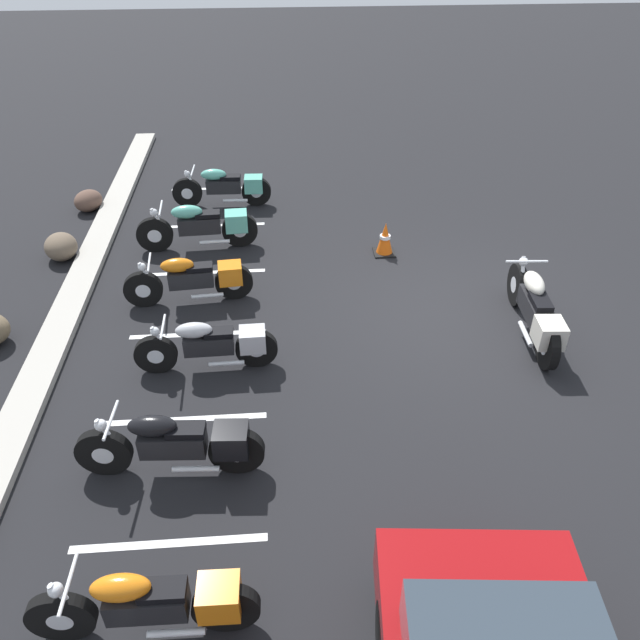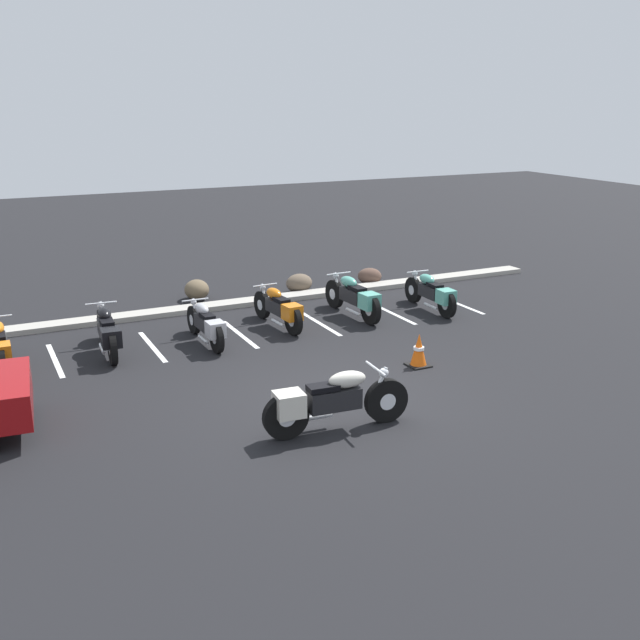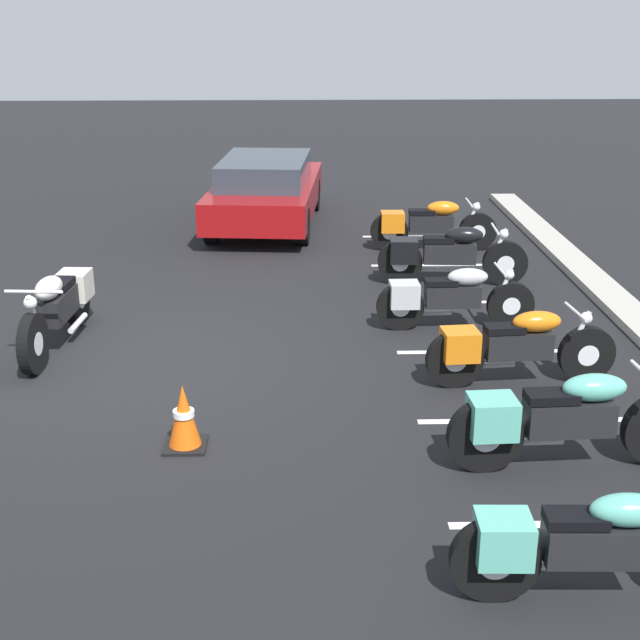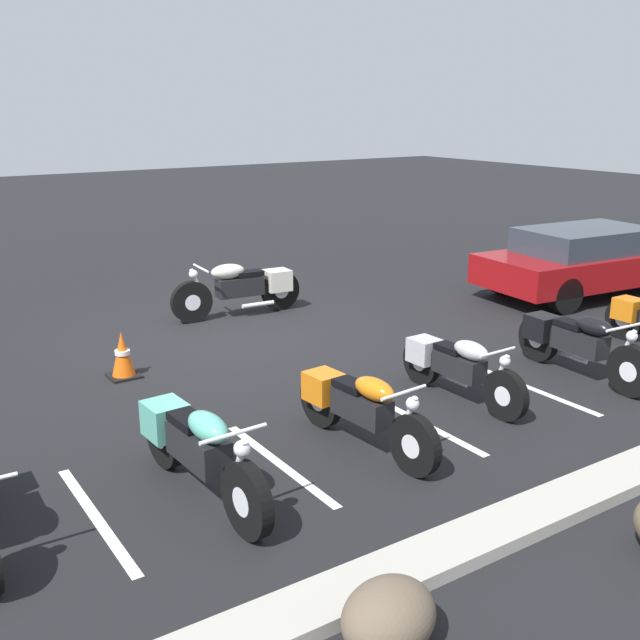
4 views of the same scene
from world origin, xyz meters
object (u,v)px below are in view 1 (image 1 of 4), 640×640
Objects in this scene: motorcycle_cream_featured at (535,310)px; parked_bike_4 at (203,225)px; parked_bike_1 at (179,443)px; traffic_cone at (385,239)px; parked_bike_5 at (226,186)px; landscape_rock_0 at (61,247)px; parked_bike_0 at (154,604)px; parked_bike_2 at (213,344)px; landscape_rock_2 at (88,201)px; parked_bike_3 at (195,278)px.

motorcycle_cream_featured reaches higher than parked_bike_4.
parked_bike_1 is 5.56m from parked_bike_4.
traffic_cone is at bearing -119.11° from parked_bike_1.
motorcycle_cream_featured is at bearing 135.29° from parked_bike_5.
parked_bike_4 reaches higher than traffic_cone.
traffic_cone is (-0.28, -6.01, 0.06)m from landscape_rock_0.
parked_bike_0 reaches higher than parked_bike_2.
landscape_rock_2 is at bearing 1.93° from parked_bike_5.
motorcycle_cream_featured is at bearing -139.12° from parked_bike_0.
parked_bike_0 is 0.96× the size of parked_bike_1.
parked_bike_4 is at bearing 81.97° from traffic_cone.
parked_bike_1 is 3.45× the size of landscape_rock_2.
parked_bike_1 is (1.94, -0.01, 0.02)m from parked_bike_0.
parked_bike_4 reaches higher than parked_bike_1.
parked_bike_2 reaches higher than landscape_rock_0.
parked_bike_1 is 1.05× the size of parked_bike_5.
parked_bike_2 is at bearing 136.72° from traffic_cone.
parked_bike_5 is at bearing -90.39° from parked_bike_0.
parked_bike_5 reaches higher than landscape_rock_0.
parked_bike_0 is at bearing 86.52° from parked_bike_3.
traffic_cone is (5.08, -3.25, -0.17)m from parked_bike_1.
parked_bike_2 is at bearing 92.42° from parked_bike_5.
motorcycle_cream_featured is 3.24× the size of landscape_rock_0.
parked_bike_3 reaches higher than landscape_rock_2.
parked_bike_1 is at bearing 147.38° from traffic_cone.
landscape_rock_2 is at bearing -0.97° from landscape_rock_0.
parked_bike_2 is 3.22× the size of traffic_cone.
parked_bike_2 is 0.96× the size of parked_bike_5.
landscape_rock_0 is at bearing -68.43° from parked_bike_0.
parked_bike_5 is at bearing 52.23° from traffic_cone.
parked_bike_4 is at bearing -85.72° from landscape_rock_0.
parked_bike_5 is (9.38, -0.23, -0.01)m from parked_bike_0.
parked_bike_1 is at bearing 118.54° from motorcycle_cream_featured.
parked_bike_1 is at bearing 87.37° from parked_bike_3.
parked_bike_2 is 4.35m from traffic_cone.
parked_bike_0 is 1.05× the size of parked_bike_2.
motorcycle_cream_featured is at bearing -146.70° from traffic_cone.
motorcycle_cream_featured is 3.66× the size of landscape_rock_2.
parked_bike_3 is 3.66m from traffic_cone.
motorcycle_cream_featured is 8.41m from landscape_rock_0.
motorcycle_cream_featured reaches higher than landscape_rock_0.
parked_bike_1 is 3.51× the size of traffic_cone.
parked_bike_3 is 1.86m from parked_bike_4.
parked_bike_2 reaches higher than traffic_cone.
landscape_rock_0 is (-0.20, 2.62, -0.23)m from parked_bike_4.
parked_bike_0 is 1.95m from parked_bike_1.
parked_bike_3 reaches higher than parked_bike_5.
parked_bike_4 is at bearing 81.22° from parked_bike_5.
landscape_rock_2 is at bearing -60.00° from parked_bike_3.
parked_bike_2 is 3.67m from parked_bike_4.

